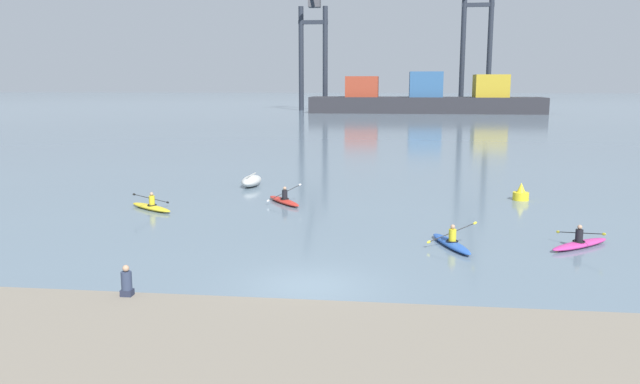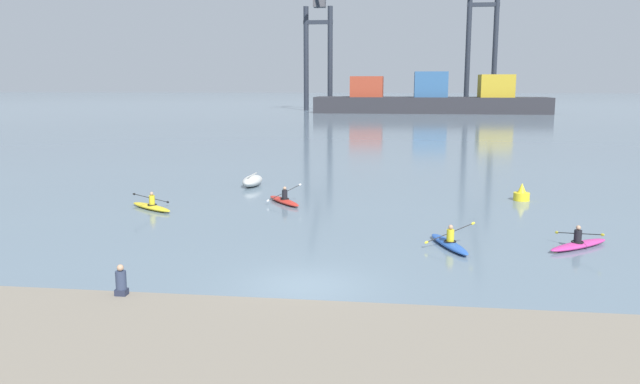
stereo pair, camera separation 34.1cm
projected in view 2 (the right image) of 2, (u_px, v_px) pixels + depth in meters
name	position (u px, v px, depth m)	size (l,w,h in m)	color
ground_plane	(304.00, 286.00, 20.52)	(800.00, 800.00, 0.00)	slate
container_barge	(431.00, 99.00, 137.13)	(50.82, 9.63, 8.99)	#28282D
gantry_crane_west	(318.00, 40.00, 147.07)	(6.97, 18.47, 32.02)	#232833
gantry_crane_west_mid	(483.00, 27.00, 145.61)	(7.44, 20.23, 38.29)	#232833
capsized_dinghy	(252.00, 181.00, 40.25)	(1.24, 2.66, 0.76)	beige
channel_buoy	(522.00, 194.00, 35.35)	(0.90, 0.90, 1.00)	yellow
kayak_magenta	(579.00, 244.00, 25.16)	(3.01, 2.62, 0.95)	#C13384
kayak_blue	(449.00, 243.00, 25.31)	(2.08, 3.40, 1.03)	#2856B2
kayak_red	(284.00, 200.00, 34.54)	(2.51, 3.08, 1.06)	red
kayak_yellow	(151.00, 206.00, 32.86)	(3.12, 2.46, 1.04)	yellow
seated_onlooker	(121.00, 282.00, 17.54)	(0.32, 0.30, 0.90)	#23283D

